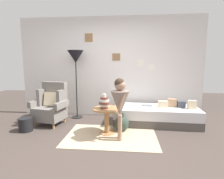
{
  "coord_description": "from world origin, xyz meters",
  "views": [
    {
      "loc": [
        0.49,
        -2.73,
        1.39
      ],
      "look_at": [
        0.15,
        0.95,
        0.85
      ],
      "focal_mm": 28.13,
      "sensor_mm": 36.0,
      "label": 1
    }
  ],
  "objects_px": {
    "person_child": "(120,101)",
    "magazine_basket": "(26,124)",
    "vase_striped": "(104,102)",
    "side_table": "(107,115)",
    "daybed": "(156,115)",
    "demijohn_near": "(122,123)",
    "armchair": "(51,105)",
    "floor_lamp": "(76,59)",
    "book_on_daybed": "(147,105)"
  },
  "relations": [
    {
      "from": "armchair",
      "to": "floor_lamp",
      "type": "relative_size",
      "value": 0.56
    },
    {
      "from": "armchair",
      "to": "floor_lamp",
      "type": "distance_m",
      "value": 1.26
    },
    {
      "from": "armchair",
      "to": "vase_striped",
      "type": "relative_size",
      "value": 3.35
    },
    {
      "from": "daybed",
      "to": "magazine_basket",
      "type": "relative_size",
      "value": 6.9
    },
    {
      "from": "armchair",
      "to": "side_table",
      "type": "relative_size",
      "value": 1.7
    },
    {
      "from": "side_table",
      "to": "magazine_basket",
      "type": "relative_size",
      "value": 2.04
    },
    {
      "from": "side_table",
      "to": "vase_striped",
      "type": "height_order",
      "value": "vase_striped"
    },
    {
      "from": "book_on_daybed",
      "to": "daybed",
      "type": "bearing_deg",
      "value": -28.89
    },
    {
      "from": "armchair",
      "to": "demijohn_near",
      "type": "relative_size",
      "value": 2.49
    },
    {
      "from": "book_on_daybed",
      "to": "magazine_basket",
      "type": "relative_size",
      "value": 0.79
    },
    {
      "from": "daybed",
      "to": "book_on_daybed",
      "type": "height_order",
      "value": "book_on_daybed"
    },
    {
      "from": "daybed",
      "to": "demijohn_near",
      "type": "xyz_separation_m",
      "value": [
        -0.77,
        -0.5,
        -0.04
      ]
    },
    {
      "from": "daybed",
      "to": "book_on_daybed",
      "type": "relative_size",
      "value": 8.78
    },
    {
      "from": "floor_lamp",
      "to": "armchair",
      "type": "bearing_deg",
      "value": -132.0
    },
    {
      "from": "vase_striped",
      "to": "floor_lamp",
      "type": "height_order",
      "value": "floor_lamp"
    },
    {
      "from": "person_child",
      "to": "book_on_daybed",
      "type": "distance_m",
      "value": 1.26
    },
    {
      "from": "side_table",
      "to": "floor_lamp",
      "type": "xyz_separation_m",
      "value": [
        -0.9,
        0.98,
        1.13
      ]
    },
    {
      "from": "armchair",
      "to": "magazine_basket",
      "type": "height_order",
      "value": "armchair"
    },
    {
      "from": "demijohn_near",
      "to": "magazine_basket",
      "type": "height_order",
      "value": "demijohn_near"
    },
    {
      "from": "vase_striped",
      "to": "armchair",
      "type": "bearing_deg",
      "value": 159.55
    },
    {
      "from": "floor_lamp",
      "to": "book_on_daybed",
      "type": "height_order",
      "value": "floor_lamp"
    },
    {
      "from": "vase_striped",
      "to": "floor_lamp",
      "type": "distance_m",
      "value": 1.57
    },
    {
      "from": "daybed",
      "to": "armchair",
      "type": "bearing_deg",
      "value": -175.42
    },
    {
      "from": "person_child",
      "to": "magazine_basket",
      "type": "xyz_separation_m",
      "value": [
        -1.97,
        0.25,
        -0.59
      ]
    },
    {
      "from": "daybed",
      "to": "side_table",
      "type": "relative_size",
      "value": 3.38
    },
    {
      "from": "armchair",
      "to": "magazine_basket",
      "type": "bearing_deg",
      "value": -123.69
    },
    {
      "from": "daybed",
      "to": "vase_striped",
      "type": "xyz_separation_m",
      "value": [
        -1.11,
        -0.68,
        0.44
      ]
    },
    {
      "from": "book_on_daybed",
      "to": "side_table",
      "type": "bearing_deg",
      "value": -138.22
    },
    {
      "from": "vase_striped",
      "to": "demijohn_near",
      "type": "bearing_deg",
      "value": 28.54
    },
    {
      "from": "vase_striped",
      "to": "magazine_basket",
      "type": "relative_size",
      "value": 1.03
    },
    {
      "from": "book_on_daybed",
      "to": "armchair",
      "type": "bearing_deg",
      "value": -172.29
    },
    {
      "from": "armchair",
      "to": "daybed",
      "type": "height_order",
      "value": "armchair"
    },
    {
      "from": "armchair",
      "to": "magazine_basket",
      "type": "xyz_separation_m",
      "value": [
        -0.34,
        -0.51,
        -0.3
      ]
    },
    {
      "from": "side_table",
      "to": "demijohn_near",
      "type": "relative_size",
      "value": 1.47
    },
    {
      "from": "person_child",
      "to": "side_table",
      "type": "bearing_deg",
      "value": 133.78
    },
    {
      "from": "vase_striped",
      "to": "magazine_basket",
      "type": "height_order",
      "value": "vase_striped"
    },
    {
      "from": "magazine_basket",
      "to": "vase_striped",
      "type": "bearing_deg",
      "value": 0.65
    },
    {
      "from": "daybed",
      "to": "floor_lamp",
      "type": "height_order",
      "value": "floor_lamp"
    },
    {
      "from": "daybed",
      "to": "book_on_daybed",
      "type": "bearing_deg",
      "value": 151.11
    },
    {
      "from": "armchair",
      "to": "daybed",
      "type": "bearing_deg",
      "value": 4.58
    },
    {
      "from": "vase_striped",
      "to": "magazine_basket",
      "type": "bearing_deg",
      "value": -179.35
    },
    {
      "from": "side_table",
      "to": "magazine_basket",
      "type": "bearing_deg",
      "value": -178.81
    },
    {
      "from": "daybed",
      "to": "magazine_basket",
      "type": "height_order",
      "value": "daybed"
    },
    {
      "from": "daybed",
      "to": "vase_striped",
      "type": "height_order",
      "value": "vase_striped"
    },
    {
      "from": "person_child",
      "to": "demijohn_near",
      "type": "height_order",
      "value": "person_child"
    },
    {
      "from": "floor_lamp",
      "to": "magazine_basket",
      "type": "relative_size",
      "value": 6.15
    },
    {
      "from": "person_child",
      "to": "demijohn_near",
      "type": "relative_size",
      "value": 2.93
    },
    {
      "from": "floor_lamp",
      "to": "magazine_basket",
      "type": "height_order",
      "value": "floor_lamp"
    },
    {
      "from": "person_child",
      "to": "demijohn_near",
      "type": "bearing_deg",
      "value": 87.6
    },
    {
      "from": "side_table",
      "to": "book_on_daybed",
      "type": "relative_size",
      "value": 2.6
    }
  ]
}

